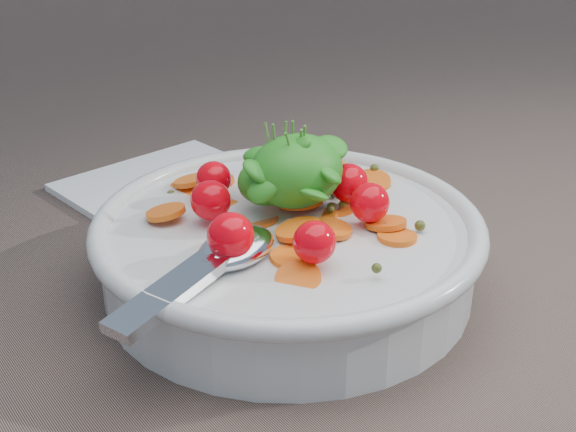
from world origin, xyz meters
TOP-DOWN VIEW (x-y plane):
  - ground at (0.00, 0.00)m, footprint 6.00×6.00m
  - bowl at (-0.02, -0.02)m, footprint 0.29×0.27m
  - napkin at (-0.01, 0.18)m, footprint 0.19×0.17m

SIDE VIEW (x-z plane):
  - ground at x=0.00m, z-range 0.00..0.00m
  - napkin at x=-0.01m, z-range 0.00..0.01m
  - bowl at x=-0.02m, z-range -0.03..0.09m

